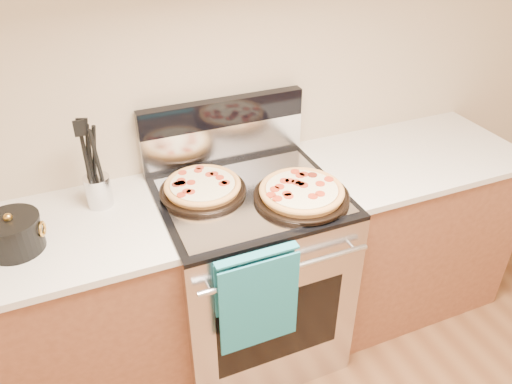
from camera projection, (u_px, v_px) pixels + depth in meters
name	position (u px, v px, depth m)	size (l,w,h in m)	color
wall_back	(218.00, 68.00, 2.14)	(4.00, 4.00, 0.00)	#C8B090
range_body	(250.00, 276.00, 2.36)	(0.76, 0.68, 0.90)	#B7B7BC
oven_window	(280.00, 326.00, 2.10)	(0.56, 0.01, 0.40)	black
cooktop	(249.00, 195.00, 2.10)	(0.76, 0.68, 0.02)	black
backsplash_lower	(224.00, 142.00, 2.29)	(0.76, 0.06, 0.18)	silver
backsplash_upper	(222.00, 112.00, 2.21)	(0.76, 0.06, 0.12)	black
oven_handle	(287.00, 270.00, 1.87)	(0.03, 0.03, 0.70)	silver
dish_towel	(257.00, 298.00, 1.89)	(0.32, 0.05, 0.42)	#1C708F
foil_sheet	(252.00, 196.00, 2.07)	(0.70, 0.55, 0.01)	gray
cabinet_left	(54.00, 328.00, 2.10)	(1.00, 0.62, 0.88)	brown
countertop_left	(27.00, 244.00, 1.85)	(1.02, 0.64, 0.03)	beige
cabinet_right	(400.00, 230.00, 2.67)	(1.00, 0.62, 0.88)	brown
countertop_right	(415.00, 156.00, 2.42)	(1.02, 0.64, 0.03)	beige
pepperoni_pizza_back	(203.00, 187.00, 2.08)	(0.36, 0.36, 0.05)	#C97F3D
pepperoni_pizza_front	(302.00, 193.00, 2.04)	(0.39, 0.39, 0.05)	#C97F3D
utensil_crock	(99.00, 191.00, 2.01)	(0.10, 0.10, 0.13)	silver
saucepan	(14.00, 235.00, 1.77)	(0.20, 0.20, 0.12)	black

